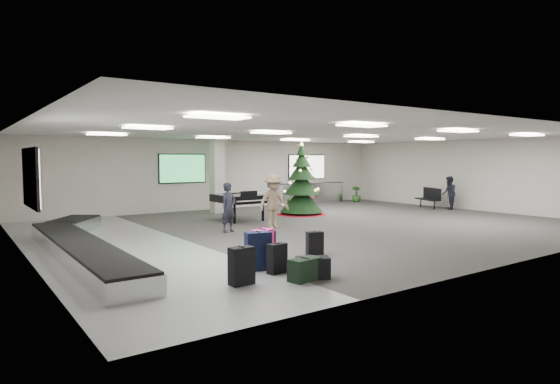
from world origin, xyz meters
TOP-DOWN VIEW (x-y plane):
  - ground at (0.00, 0.00)m, footprint 18.00×18.00m
  - room_envelope at (-0.38, 0.67)m, footprint 18.02×14.02m
  - baggage_carousel at (-7.84, -0.08)m, footprint 2.28×9.71m
  - service_counter at (5.00, 6.65)m, footprint 4.05×0.65m
  - suitcase_0 at (-6.09, -5.05)m, footprint 0.46×0.28m
  - suitcase_1 at (-5.07, -4.73)m, footprint 0.42×0.26m
  - pink_suitcase at (-4.90, -3.93)m, footprint 0.57×0.46m
  - suitcase_3 at (-4.50, -3.44)m, footprint 0.46×0.29m
  - navy_suitcase at (-5.22, -4.24)m, footprint 0.58×0.43m
  - green_duffel at (-4.96, -5.48)m, footprint 0.69×0.43m
  - suitcase_7 at (-3.30, -3.77)m, footprint 0.44×0.32m
  - black_duffel at (-4.71, -5.43)m, footprint 0.72×0.60m
  - christmas_tree at (1.58, 3.01)m, footprint 2.15×2.15m
  - grand_piano at (-1.50, 2.85)m, footprint 1.59×2.02m
  - bench at (8.03, 1.53)m, footprint 1.08×1.60m
  - traveler_a at (-3.24, 0.58)m, footprint 0.66×0.52m
  - traveler_b at (-1.63, 0.41)m, footprint 1.16×0.67m
  - traveler_bench at (8.24, 0.59)m, footprint 0.94×0.93m
  - potted_plant_left at (3.18, 5.94)m, footprint 0.60×0.57m
  - potted_plant_right at (7.47, 5.77)m, footprint 0.68×0.68m

SIDE VIEW (x-z plane):
  - ground at x=0.00m, z-range 0.00..0.00m
  - black_duffel at x=-4.71m, z-range -0.01..0.42m
  - baggage_carousel at x=-7.84m, z-range 0.00..0.43m
  - green_duffel at x=-4.96m, z-range -0.01..0.44m
  - suitcase_7 at x=-3.30m, z-range -0.01..0.58m
  - suitcase_1 at x=-5.07m, z-range -0.01..0.62m
  - suitcase_3 at x=-4.50m, z-range -0.01..0.66m
  - suitcase_0 at x=-6.09m, z-range -0.01..0.71m
  - pink_suitcase at x=-4.90m, z-range -0.01..0.79m
  - navy_suitcase at x=-5.22m, z-range -0.01..0.81m
  - potted_plant_right at x=7.47m, z-range 0.00..0.86m
  - potted_plant_left at x=3.18m, z-range 0.00..0.86m
  - bench at x=8.03m, z-range 0.06..1.03m
  - service_counter at x=5.00m, z-range 0.01..1.09m
  - traveler_bench at x=8.24m, z-range 0.00..1.54m
  - traveler_a at x=-3.24m, z-range 0.00..1.57m
  - grand_piano at x=-1.50m, z-range 0.24..1.39m
  - traveler_b at x=-1.63m, z-range 0.00..1.80m
  - christmas_tree at x=1.58m, z-range -0.48..2.59m
  - room_envelope at x=-0.38m, z-range 0.73..3.94m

